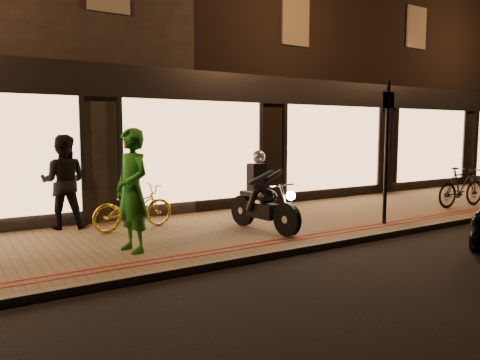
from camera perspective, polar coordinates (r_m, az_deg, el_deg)
name	(u,v)px	position (r m, az deg, el deg)	size (l,w,h in m)	color
ground	(303,254)	(8.15, 7.73, -8.89)	(90.00, 90.00, 0.00)	black
sidewalk	(240,230)	(9.70, 0.02, -6.06)	(50.00, 4.00, 0.12)	brown
kerb_stone	(302,250)	(8.17, 7.51, -8.41)	(50.00, 0.14, 0.12)	#59544C
red_kerb_lines	(284,240)	(8.53, 5.33, -7.33)	(50.00, 0.26, 0.01)	maroon
building_row	(123,64)	(15.97, -14.07, 13.60)	(48.00, 10.11, 8.50)	black
motorcycle	(262,200)	(9.26, 2.76, -2.41)	(0.63, 1.94, 1.59)	black
sign_post	(387,145)	(10.31, 17.44, 4.11)	(0.35, 0.08, 3.00)	black
bicycle_gold	(133,207)	(9.59, -12.87, -3.27)	(0.59, 1.70, 0.89)	gold
bicycle_dark	(461,187)	(13.40, 25.39, -0.77)	(0.49, 1.74, 1.04)	black
person_green	(132,190)	(7.78, -13.01, -1.23)	(0.74, 0.48, 2.02)	#207920
person_dark	(63,182)	(10.05, -20.74, -0.21)	(0.92, 0.72, 1.90)	black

